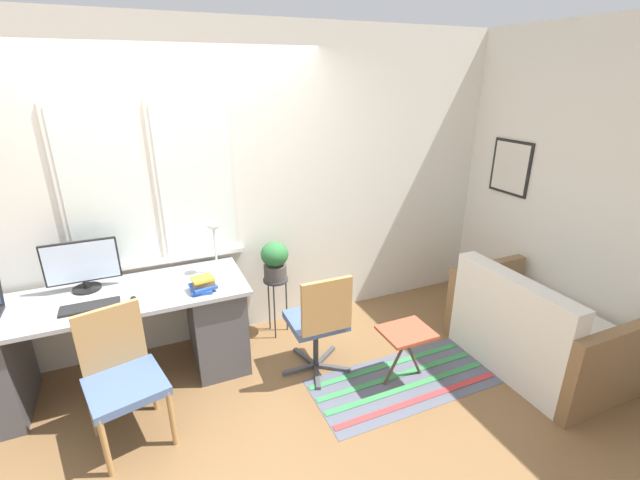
# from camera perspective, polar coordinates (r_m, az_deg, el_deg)

# --- Properties ---
(ground_plane) EXTENTS (14.00, 14.00, 0.00)m
(ground_plane) POSITION_cam_1_polar(r_m,az_deg,el_deg) (3.61, -14.59, -18.73)
(ground_plane) COLOR brown
(wall_back_with_window) EXTENTS (9.00, 0.12, 2.70)m
(wall_back_with_window) POSITION_cam_1_polar(r_m,az_deg,el_deg) (3.69, -18.72, 5.54)
(wall_back_with_window) COLOR white
(wall_back_with_window) RESTS_ON ground_plane
(wall_right_with_picture) EXTENTS (0.08, 9.00, 2.70)m
(wall_right_with_picture) POSITION_cam_1_polar(r_m,az_deg,el_deg) (4.46, 26.16, 7.04)
(wall_right_with_picture) COLOR white
(wall_right_with_picture) RESTS_ON ground_plane
(desk) EXTENTS (2.04, 0.70, 0.77)m
(desk) POSITION_cam_1_polar(r_m,az_deg,el_deg) (3.67, -25.98, -11.81)
(desk) COLOR #9EA3A8
(desk) RESTS_ON ground_plane
(monitor) EXTENTS (0.51, 0.20, 0.39)m
(monitor) POSITION_cam_1_polar(r_m,az_deg,el_deg) (3.60, -29.14, -2.97)
(monitor) COLOR black
(monitor) RESTS_ON desk
(keyboard) EXTENTS (0.38, 0.15, 0.02)m
(keyboard) POSITION_cam_1_polar(r_m,az_deg,el_deg) (3.39, -28.31, -7.84)
(keyboard) COLOR black
(keyboard) RESTS_ON desk
(mouse) EXTENTS (0.04, 0.07, 0.04)m
(mouse) POSITION_cam_1_polar(r_m,az_deg,el_deg) (3.34, -23.62, -7.21)
(mouse) COLOR black
(mouse) RESTS_ON desk
(desk_lamp) EXTENTS (0.12, 0.12, 0.44)m
(desk_lamp) POSITION_cam_1_polar(r_m,az_deg,el_deg) (3.48, -13.91, 0.25)
(desk_lamp) COLOR white
(desk_lamp) RESTS_ON desk
(book_stack) EXTENTS (0.20, 0.20, 0.11)m
(book_stack) POSITION_cam_1_polar(r_m,az_deg,el_deg) (3.31, -15.36, -5.72)
(book_stack) COLOR #2851B2
(book_stack) RESTS_ON desk
(desk_chair_wooden) EXTENTS (0.54, 0.55, 0.90)m
(desk_chair_wooden) POSITION_cam_1_polar(r_m,az_deg,el_deg) (3.14, -24.91, -15.97)
(desk_chair_wooden) COLOR #B2844C
(desk_chair_wooden) RESTS_ON ground_plane
(office_chair_swivel) EXTENTS (0.54, 0.56, 0.91)m
(office_chair_swivel) POSITION_cam_1_polar(r_m,az_deg,el_deg) (3.39, -0.12, -10.76)
(office_chair_swivel) COLOR #47474C
(office_chair_swivel) RESTS_ON ground_plane
(couch_loveseat) EXTENTS (0.82, 1.29, 0.85)m
(couch_loveseat) POSITION_cam_1_polar(r_m,az_deg,el_deg) (4.00, 26.56, -10.98)
(couch_loveseat) COLOR white
(couch_loveseat) RESTS_ON ground_plane
(plant_stand) EXTENTS (0.23, 0.23, 0.56)m
(plant_stand) POSITION_cam_1_polar(r_m,az_deg,el_deg) (3.92, -5.90, -6.16)
(plant_stand) COLOR #333338
(plant_stand) RESTS_ON ground_plane
(potted_plant) EXTENTS (0.24, 0.24, 0.35)m
(potted_plant) POSITION_cam_1_polar(r_m,az_deg,el_deg) (3.81, -6.05, -2.61)
(potted_plant) COLOR #514C47
(potted_plant) RESTS_ON plant_stand
(floor_rug_striped) EXTENTS (1.46, 0.66, 0.01)m
(floor_rug_striped) POSITION_cam_1_polar(r_m,az_deg,el_deg) (3.63, 10.97, -18.02)
(floor_rug_striped) COLOR #565B6B
(floor_rug_striped) RESTS_ON ground_plane
(folding_stool) EXTENTS (0.38, 0.32, 0.46)m
(folding_stool) POSITION_cam_1_polar(r_m,az_deg,el_deg) (3.43, 11.42, -12.41)
(folding_stool) COLOR #B24C33
(folding_stool) RESTS_ON ground_plane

